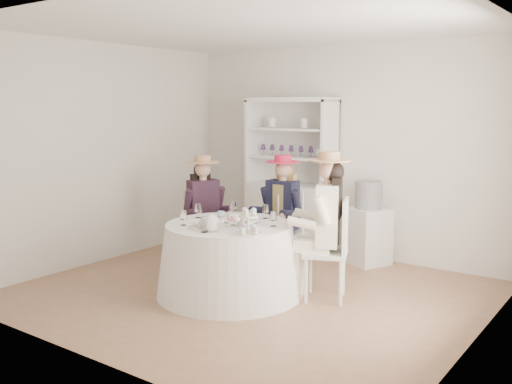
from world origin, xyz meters
The scene contains 23 objects.
ground centered at (0.00, 0.00, 0.00)m, with size 4.50×4.50×0.00m, color brown.
ceiling centered at (0.00, 0.00, 2.70)m, with size 4.50×4.50×0.00m, color white.
wall_back centered at (0.00, 2.00, 1.35)m, with size 4.50×4.50×0.00m, color silver.
wall_front centered at (0.00, -2.00, 1.35)m, with size 4.50×4.50×0.00m, color silver.
wall_left centered at (-2.25, 0.00, 1.35)m, with size 4.50×4.50×0.00m, color silver.
wall_right centered at (2.25, 0.00, 1.35)m, with size 4.50×4.50×0.00m, color silver.
tea_table centered at (-0.14, -0.18, 0.37)m, with size 1.50×1.50×0.75m.
hutch centered at (-0.61, 1.77, 0.73)m, with size 1.32×0.76×2.04m.
side_table centered at (0.52, 1.73, 0.35)m, with size 0.45×0.45×0.69m, color silver.
hatbox centered at (0.52, 1.73, 0.86)m, with size 0.33×0.33×0.33m, color black.
guest_left centered at (-0.95, 0.37, 0.77)m, with size 0.57×0.52×1.36m.
guest_mid centered at (-0.14, 0.80, 0.78)m, with size 0.50×0.52×1.38m.
guest_right centered at (0.73, 0.27, 0.84)m, with size 0.62×0.57×1.49m.
spare_chair centered at (-0.18, 0.91, 0.50)m, with size 0.54×0.54×0.93m.
teacup_a centered at (-0.39, 0.01, 0.78)m, with size 0.08×0.08×0.07m, color white.
teacup_b centered at (-0.07, 0.07, 0.78)m, with size 0.06×0.06×0.06m, color white.
teacup_c centered at (0.08, -0.03, 0.78)m, with size 0.09×0.09×0.07m, color white.
flower_bowl centered at (0.06, -0.16, 0.77)m, with size 0.21×0.21×0.05m, color white.
flower_arrangement centered at (0.05, -0.29, 0.83)m, with size 0.19×0.19×0.07m.
table_teapot centered at (-0.05, -0.56, 0.82)m, with size 0.24×0.17×0.18m.
sandwich_plate centered at (-0.23, -0.50, 0.76)m, with size 0.27×0.27×0.06m.
cupcake_stand centered at (0.31, -0.45, 0.83)m, with size 0.26×0.26×0.24m.
stemware_set centered at (-0.14, -0.18, 0.82)m, with size 0.97×0.97×0.15m.
Camera 1 is at (3.40, -4.63, 1.94)m, focal length 40.00 mm.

